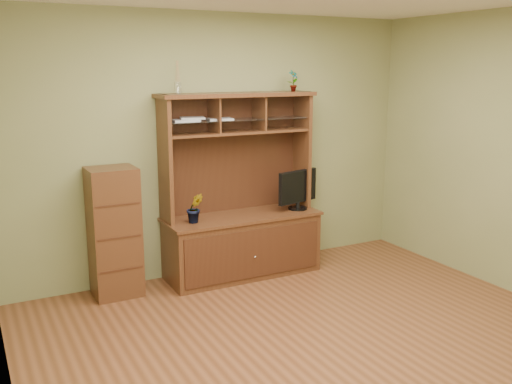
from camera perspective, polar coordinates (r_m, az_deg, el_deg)
room at (r=4.27m, az=7.16°, el=1.47°), size 4.54×4.04×2.74m
media_hutch at (r=5.98m, az=-1.50°, el=-3.43°), size 1.66×0.61×1.90m
monitor at (r=6.13m, az=4.21°, el=0.31°), size 0.53×0.21×0.42m
orchid_plant at (r=5.63m, az=-6.13°, el=-1.61°), size 0.19×0.16×0.30m
top_plant at (r=6.14m, az=3.74°, el=11.06°), size 0.14×0.11×0.23m
reed_diffuser at (r=5.58m, az=-7.84°, el=10.94°), size 0.06×0.06×0.31m
magazines at (r=5.68m, az=-5.72°, el=7.25°), size 0.64×0.23×0.04m
side_cabinet at (r=5.58m, az=-13.99°, el=-3.93°), size 0.44×0.41×1.24m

